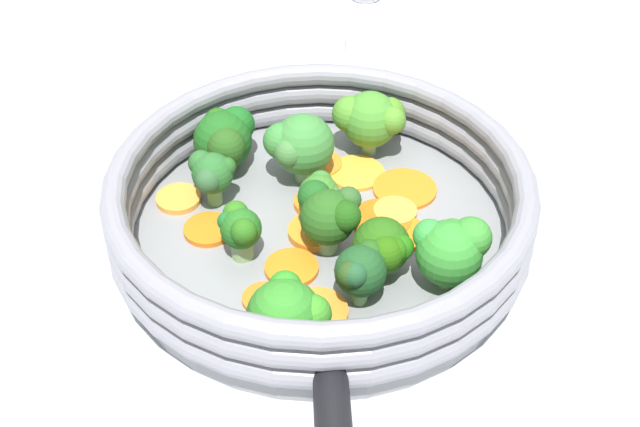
{
  "coord_description": "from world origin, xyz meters",
  "views": [
    {
      "loc": [
        -0.39,
        -0.26,
        0.43
      ],
      "look_at": [
        0.0,
        0.0,
        0.03
      ],
      "focal_mm": 50.0,
      "sensor_mm": 36.0,
      "label": 1
    }
  ],
  "objects_px": {
    "broccoli_floret_1": "(225,138)",
    "broccoli_floret_9": "(330,214)",
    "carrot_slice_6": "(319,164)",
    "broccoli_floret_10": "(211,173)",
    "carrot_slice_10": "(317,312)",
    "carrot_slice_13": "(382,220)",
    "skillet": "(320,238)",
    "carrot_slice_3": "(264,299)",
    "carrot_slice_9": "(292,268)",
    "broccoli_floret_7": "(288,314)",
    "carrot_slice_0": "(208,229)",
    "carrot_slice_1": "(314,203)",
    "broccoli_floret_2": "(240,228)",
    "carrot_slice_2": "(405,189)",
    "carrot_slice_12": "(403,234)",
    "carrot_slice_8": "(395,212)",
    "carrot_slice_7": "(179,199)",
    "carrot_slice_11": "(356,173)",
    "broccoli_floret_8": "(360,270)",
    "broccoli_floret_0": "(451,249)",
    "broccoli_floret_6": "(370,118)",
    "carrot_slice_4": "(291,309)",
    "broccoli_floret_3": "(384,248)",
    "broccoli_floret_5": "(320,194)",
    "carrot_slice_5": "(317,233)",
    "salt_shaker": "(365,16)"
  },
  "relations": [
    {
      "from": "broccoli_floret_1",
      "to": "broccoli_floret_9",
      "type": "height_order",
      "value": "broccoli_floret_9"
    },
    {
      "from": "carrot_slice_6",
      "to": "broccoli_floret_10",
      "type": "bearing_deg",
      "value": 152.95
    },
    {
      "from": "carrot_slice_10",
      "to": "carrot_slice_13",
      "type": "height_order",
      "value": "same"
    },
    {
      "from": "skillet",
      "to": "carrot_slice_3",
      "type": "height_order",
      "value": "carrot_slice_3"
    },
    {
      "from": "skillet",
      "to": "carrot_slice_9",
      "type": "xyz_separation_m",
      "value": [
        -0.04,
        -0.01,
        0.01
      ]
    },
    {
      "from": "skillet",
      "to": "broccoli_floret_7",
      "type": "height_order",
      "value": "broccoli_floret_7"
    },
    {
      "from": "carrot_slice_0",
      "to": "skillet",
      "type": "bearing_deg",
      "value": -55.37
    },
    {
      "from": "carrot_slice_1",
      "to": "broccoli_floret_9",
      "type": "distance_m",
      "value": 0.05
    },
    {
      "from": "carrot_slice_10",
      "to": "broccoli_floret_2",
      "type": "height_order",
      "value": "broccoli_floret_2"
    },
    {
      "from": "skillet",
      "to": "broccoli_floret_7",
      "type": "xyz_separation_m",
      "value": [
        -0.1,
        -0.04,
        0.04
      ]
    },
    {
      "from": "carrot_slice_2",
      "to": "carrot_slice_12",
      "type": "relative_size",
      "value": 1.35
    },
    {
      "from": "carrot_slice_2",
      "to": "broccoli_floret_2",
      "type": "bearing_deg",
      "value": 154.59
    },
    {
      "from": "carrot_slice_8",
      "to": "broccoli_floret_9",
      "type": "relative_size",
      "value": 0.65
    },
    {
      "from": "carrot_slice_0",
      "to": "carrot_slice_3",
      "type": "height_order",
      "value": "same"
    },
    {
      "from": "skillet",
      "to": "carrot_slice_7",
      "type": "xyz_separation_m",
      "value": [
        -0.03,
        0.1,
        0.01
      ]
    },
    {
      "from": "carrot_slice_1",
      "to": "carrot_slice_10",
      "type": "bearing_deg",
      "value": -145.48
    },
    {
      "from": "carrot_slice_7",
      "to": "carrot_slice_9",
      "type": "height_order",
      "value": "same"
    },
    {
      "from": "carrot_slice_11",
      "to": "broccoli_floret_7",
      "type": "distance_m",
      "value": 0.18
    },
    {
      "from": "broccoli_floret_2",
      "to": "broccoli_floret_8",
      "type": "height_order",
      "value": "broccoli_floret_8"
    },
    {
      "from": "broccoli_floret_0",
      "to": "broccoli_floret_6",
      "type": "height_order",
      "value": "broccoli_floret_6"
    },
    {
      "from": "carrot_slice_12",
      "to": "broccoli_floret_6",
      "type": "height_order",
      "value": "broccoli_floret_6"
    },
    {
      "from": "carrot_slice_12",
      "to": "broccoli_floret_8",
      "type": "bearing_deg",
      "value": -174.0
    },
    {
      "from": "carrot_slice_0",
      "to": "carrot_slice_2",
      "type": "height_order",
      "value": "same"
    },
    {
      "from": "carrot_slice_9",
      "to": "carrot_slice_13",
      "type": "xyz_separation_m",
      "value": [
        0.08,
        -0.03,
        0.0
      ]
    },
    {
      "from": "carrot_slice_4",
      "to": "broccoli_floret_8",
      "type": "bearing_deg",
      "value": -44.75
    },
    {
      "from": "carrot_slice_10",
      "to": "broccoli_floret_3",
      "type": "distance_m",
      "value": 0.06
    },
    {
      "from": "carrot_slice_12",
      "to": "broccoli_floret_5",
      "type": "relative_size",
      "value": 0.97
    },
    {
      "from": "carrot_slice_0",
      "to": "broccoli_floret_10",
      "type": "xyz_separation_m",
      "value": [
        0.03,
        0.02,
        0.03
      ]
    },
    {
      "from": "broccoli_floret_6",
      "to": "broccoli_floret_10",
      "type": "height_order",
      "value": "broccoli_floret_6"
    },
    {
      "from": "carrot_slice_2",
      "to": "carrot_slice_8",
      "type": "xyz_separation_m",
      "value": [
        -0.03,
        -0.01,
        0.0
      ]
    },
    {
      "from": "carrot_slice_4",
      "to": "broccoli_floret_6",
      "type": "bearing_deg",
      "value": 15.06
    },
    {
      "from": "carrot_slice_10",
      "to": "broccoli_floret_6",
      "type": "distance_m",
      "value": 0.18
    },
    {
      "from": "broccoli_floret_5",
      "to": "broccoli_floret_9",
      "type": "bearing_deg",
      "value": -135.84
    },
    {
      "from": "broccoli_floret_3",
      "to": "carrot_slice_8",
      "type": "bearing_deg",
      "value": 22.02
    },
    {
      "from": "carrot_slice_3",
      "to": "broccoli_floret_6",
      "type": "height_order",
      "value": "broccoli_floret_6"
    },
    {
      "from": "carrot_slice_5",
      "to": "broccoli_floret_1",
      "type": "xyz_separation_m",
      "value": [
        0.03,
        0.1,
        0.02
      ]
    },
    {
      "from": "carrot_slice_0",
      "to": "carrot_slice_5",
      "type": "xyz_separation_m",
      "value": [
        0.04,
        -0.07,
        0.0
      ]
    },
    {
      "from": "carrot_slice_7",
      "to": "broccoli_floret_3",
      "type": "xyz_separation_m",
      "value": [
        0.01,
        -0.16,
        0.02
      ]
    },
    {
      "from": "carrot_slice_9",
      "to": "broccoli_floret_1",
      "type": "relative_size",
      "value": 0.67
    },
    {
      "from": "carrot_slice_4",
      "to": "broccoli_floret_7",
      "type": "xyz_separation_m",
      "value": [
        -0.02,
        -0.01,
        0.02
      ]
    },
    {
      "from": "carrot_slice_12",
      "to": "carrot_slice_13",
      "type": "xyz_separation_m",
      "value": [
        0.0,
        0.02,
        0.0
      ]
    },
    {
      "from": "carrot_slice_12",
      "to": "broccoli_floret_3",
      "type": "relative_size",
      "value": 0.81
    },
    {
      "from": "broccoli_floret_2",
      "to": "carrot_slice_8",
      "type": "bearing_deg",
      "value": -34.59
    },
    {
      "from": "carrot_slice_5",
      "to": "carrot_slice_12",
      "type": "relative_size",
      "value": 1.07
    },
    {
      "from": "carrot_slice_6",
      "to": "carrot_slice_9",
      "type": "relative_size",
      "value": 0.97
    },
    {
      "from": "carrot_slice_1",
      "to": "broccoli_floret_5",
      "type": "bearing_deg",
      "value": -125.47
    },
    {
      "from": "carrot_slice_6",
      "to": "broccoli_floret_5",
      "type": "height_order",
      "value": "broccoli_floret_5"
    },
    {
      "from": "broccoli_floret_1",
      "to": "salt_shaker",
      "type": "xyz_separation_m",
      "value": [
        0.22,
        0.01,
        -0.0
      ]
    },
    {
      "from": "carrot_slice_0",
      "to": "broccoli_floret_5",
      "type": "distance_m",
      "value": 0.08
    },
    {
      "from": "carrot_slice_0",
      "to": "carrot_slice_4",
      "type": "relative_size",
      "value": 1.11
    }
  ]
}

